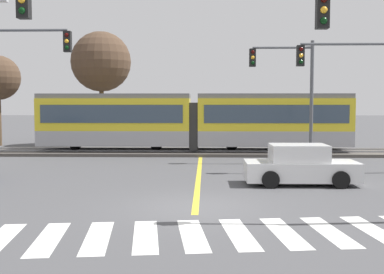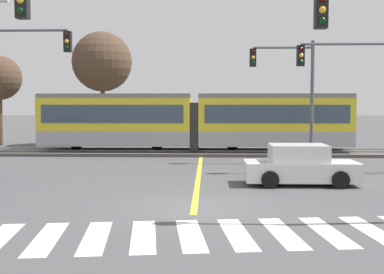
{
  "view_description": "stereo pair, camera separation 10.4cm",
  "coord_description": "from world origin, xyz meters",
  "px_view_note": "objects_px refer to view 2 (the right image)",
  "views": [
    {
      "loc": [
        0.31,
        -14.08,
        3.11
      ],
      "look_at": [
        -0.3,
        6.68,
        1.6
      ],
      "focal_mm": 45.0,
      "sensor_mm": 36.0,
      "label": 1
    },
    {
      "loc": [
        0.41,
        -14.08,
        3.11
      ],
      "look_at": [
        -0.3,
        6.68,
        1.6
      ],
      "focal_mm": 45.0,
      "sensor_mm": 36.0,
      "label": 2
    }
  ],
  "objects_px": {
    "traffic_light_mid_right": "(359,81)",
    "sedan_crossing": "(300,166)",
    "traffic_light_far_right": "(291,83)",
    "bare_tree_west": "(102,62)",
    "traffic_light_mid_left": "(9,72)",
    "light_rail_tram": "(195,120)"
  },
  "relations": [
    {
      "from": "light_rail_tram",
      "to": "traffic_light_mid_right",
      "type": "distance_m",
      "value": 10.84
    },
    {
      "from": "traffic_light_mid_right",
      "to": "traffic_light_mid_left",
      "type": "height_order",
      "value": "traffic_light_mid_left"
    },
    {
      "from": "traffic_light_mid_right",
      "to": "bare_tree_west",
      "type": "relative_size",
      "value": 0.73
    },
    {
      "from": "sedan_crossing",
      "to": "traffic_light_mid_right",
      "type": "bearing_deg",
      "value": 45.2
    },
    {
      "from": "traffic_light_far_right",
      "to": "traffic_light_mid_right",
      "type": "bearing_deg",
      "value": -54.71
    },
    {
      "from": "traffic_light_far_right",
      "to": "bare_tree_west",
      "type": "xyz_separation_m",
      "value": [
        -11.83,
        10.0,
        1.9
      ]
    },
    {
      "from": "traffic_light_far_right",
      "to": "bare_tree_west",
      "type": "bearing_deg",
      "value": 139.8
    },
    {
      "from": "traffic_light_mid_right",
      "to": "sedan_crossing",
      "type": "bearing_deg",
      "value": -134.8
    },
    {
      "from": "bare_tree_west",
      "to": "traffic_light_mid_left",
      "type": "bearing_deg",
      "value": -94.78
    },
    {
      "from": "sedan_crossing",
      "to": "traffic_light_mid_right",
      "type": "distance_m",
      "value": 5.49
    },
    {
      "from": "traffic_light_mid_right",
      "to": "traffic_light_far_right",
      "type": "xyz_separation_m",
      "value": [
        -2.36,
        3.33,
        0.07
      ]
    },
    {
      "from": "traffic_light_far_right",
      "to": "sedan_crossing",
      "type": "bearing_deg",
      "value": -96.4
    },
    {
      "from": "sedan_crossing",
      "to": "traffic_light_mid_left",
      "type": "xyz_separation_m",
      "value": [
        -12.24,
        2.89,
        3.71
      ]
    },
    {
      "from": "traffic_light_mid_left",
      "to": "bare_tree_west",
      "type": "height_order",
      "value": "bare_tree_west"
    },
    {
      "from": "traffic_light_far_right",
      "to": "traffic_light_mid_left",
      "type": "bearing_deg",
      "value": -164.71
    },
    {
      "from": "traffic_light_mid_right",
      "to": "bare_tree_west",
      "type": "distance_m",
      "value": 19.57
    },
    {
      "from": "light_rail_tram",
      "to": "traffic_light_mid_left",
      "type": "bearing_deg",
      "value": -135.13
    },
    {
      "from": "sedan_crossing",
      "to": "bare_tree_west",
      "type": "relative_size",
      "value": 0.52
    },
    {
      "from": "sedan_crossing",
      "to": "traffic_light_mid_left",
      "type": "height_order",
      "value": "traffic_light_mid_left"
    },
    {
      "from": "light_rail_tram",
      "to": "traffic_light_mid_right",
      "type": "height_order",
      "value": "traffic_light_mid_right"
    },
    {
      "from": "traffic_light_mid_right",
      "to": "traffic_light_far_right",
      "type": "distance_m",
      "value": 4.08
    },
    {
      "from": "light_rail_tram",
      "to": "traffic_light_far_right",
      "type": "bearing_deg",
      "value": -41.01
    }
  ]
}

